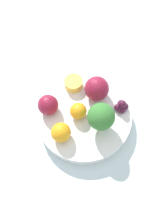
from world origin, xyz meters
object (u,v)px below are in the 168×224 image
bowl (84,117)px  small_cup (74,83)px  apple_red (48,105)px  orange_back (78,113)px  orange_front (61,132)px  broccoli (101,117)px  grape_cluster (121,106)px  apple_green (97,89)px

bowl → small_cup: size_ratio=5.09×
apple_red → small_cup: apple_red is taller
orange_back → small_cup: size_ratio=0.85×
apple_red → bowl: bearing=-16.2°
orange_back → orange_front: bearing=-136.3°
orange_front → small_cup: (0.05, 0.14, -0.01)m
broccoli → bowl: bearing=133.7°
grape_cluster → bowl: bearing=-179.0°
bowl → orange_back: orange_back is taller
small_cup → apple_red: bearing=-138.8°
apple_red → small_cup: bearing=41.2°
bowl → apple_green: size_ratio=3.93×
bowl → orange_front: 0.09m
bowl → apple_green: bearing=51.4°
broccoli → apple_red: bearing=153.2°
apple_red → small_cup: 0.09m
broccoli → grape_cluster: (0.06, 0.04, -0.04)m
bowl → apple_green: (0.04, 0.05, 0.05)m
apple_red → grape_cluster: (0.18, -0.02, -0.01)m
apple_red → apple_green: bearing=11.2°
broccoli → small_cup: bearing=112.0°
bowl → grape_cluster: 0.10m
bowl → apple_red: (-0.09, 0.02, 0.04)m
grape_cluster → small_cup: (-0.11, 0.08, -0.00)m
apple_green → orange_front: apple_green is taller
orange_back → grape_cluster: size_ratio=1.11×
grape_cluster → small_cup: 0.14m
orange_back → small_cup: orange_back is taller
broccoli → orange_front: bearing=-171.4°
apple_green → grape_cluster: (0.06, -0.05, -0.02)m
bowl → small_cup: small_cup is taller
bowl → orange_back: bearing=-161.5°
broccoli → orange_front: (-0.10, -0.01, -0.03)m
broccoli → grape_cluster: size_ratio=2.23×
orange_front → orange_back: orange_front is taller
orange_back → broccoli: bearing=-32.5°
orange_back → small_cup: bearing=90.6°
orange_back → small_cup: (-0.00, 0.09, -0.01)m
apple_green → orange_front: 0.14m
orange_front → grape_cluster: orange_front is taller
broccoli → small_cup: broccoli is taller
orange_front → orange_back: 0.07m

